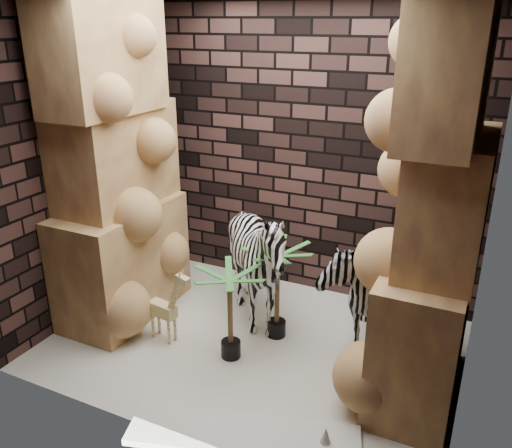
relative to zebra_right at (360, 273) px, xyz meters
The scene contains 13 objects.
floor 1.15m from the zebra_right, 147.25° to the right, with size 3.50×3.50×0.00m, color beige.
wall_back 1.38m from the zebra_right, 137.40° to the left, with size 3.50×3.50×0.00m, color black.
wall_front 2.11m from the zebra_right, 114.38° to the right, with size 3.50×3.50×0.00m, color black.
wall_left 2.74m from the zebra_right, 168.59° to the right, with size 3.00×3.00×0.00m, color black.
wall_right 1.37m from the zebra_right, 28.44° to the right, with size 3.00×3.00×0.00m, color black.
rock_pillar_left 2.41m from the zebra_right, 166.84° to the right, with size 0.68×1.30×3.00m, color #DFB563, non-canonical shape.
rock_pillar_right 1.17m from the zebra_right, 39.68° to the right, with size 0.58×1.25×3.00m, color #DFB563, non-canonical shape.
zebra_right is the anchor object (origin of this frame).
zebra_left 0.92m from the zebra_right, 166.90° to the right, with size 1.05×1.30×1.18m, color white.
giraffe_toy 1.77m from the zebra_right, 153.56° to the right, with size 0.40×0.13×0.78m, color #DAC981, non-canonical shape.
palm_front 0.75m from the zebra_right, 156.71° to the right, with size 0.36×0.36×0.91m, color #236728, non-canonical shape.
palm_back 1.19m from the zebra_right, 139.76° to the right, with size 0.36×0.36×0.84m, color #236728, non-canonical shape.
surfboard 1.73m from the zebra_right, 103.14° to the right, with size 1.62×0.40×0.05m, color silver.
Camera 1 is at (1.76, -3.61, 2.75)m, focal length 37.04 mm.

